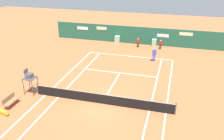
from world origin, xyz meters
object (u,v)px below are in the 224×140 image
Objects in this scene: player_bench at (10,100)px; player_on_baseline at (154,53)px; equipment_bag at (4,113)px; ball_kid_centre_post at (161,44)px; ball_kid_right_post at (138,42)px; umpire_chair at (29,77)px; tennis_ball_by_sideline at (73,88)px.

player_on_baseline is at bearing 141.84° from player_bench.
player_on_baseline is at bearing 55.26° from equipment_bag.
ball_kid_centre_post reaches higher than equipment_bag.
ball_kid_right_post reaches higher than equipment_bag.
equipment_bag is at bearing 70.07° from ball_kid_right_post.
player_bench reaches higher than equipment_bag.
player_on_baseline is 1.42× the size of ball_kid_centre_post.
ball_kid_centre_post reaches higher than player_bench.
umpire_chair reaches higher than ball_kid_centre_post.
player_on_baseline is 27.74× the size of tennis_ball_by_sideline.
player_bench is 16.57m from player_on_baseline.
player_bench is 1.19× the size of ball_kid_right_post.
umpire_chair is at bearing 30.77° from player_on_baseline.
umpire_chair is at bearing 54.10° from ball_kid_centre_post.
equipment_bag is 0.76× the size of ball_kid_right_post.
ball_kid_right_post reaches higher than player_bench.
umpire_chair is at bearing -151.42° from tennis_ball_by_sideline.
ball_kid_centre_post is (0.35, 4.70, -0.24)m from player_on_baseline.
ball_kid_centre_post reaches higher than tennis_ball_by_sideline.
player_bench is 0.82× the size of player_on_baseline.
equipment_bag is at bearing 13.17° from player_bench.
umpire_chair is at bearing 87.51° from equipment_bag.
player_on_baseline reaches higher than equipment_bag.
umpire_chair is 18.45m from ball_kid_centre_post.
player_on_baseline reaches higher than tennis_ball_by_sideline.
ball_kid_centre_post is (10.28, 19.01, 0.60)m from equipment_bag.
player_bench is 5.52m from tennis_ball_by_sideline.
umpire_chair is 1.25× the size of player_on_baseline.
player_bench is 19.24m from ball_kid_right_post.
umpire_chair is 3.99m from tennis_ball_by_sideline.
equipment_bag is at bearing 59.01° from ball_kid_centre_post.
ball_kid_centre_post is 19.52× the size of tennis_ball_by_sideline.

